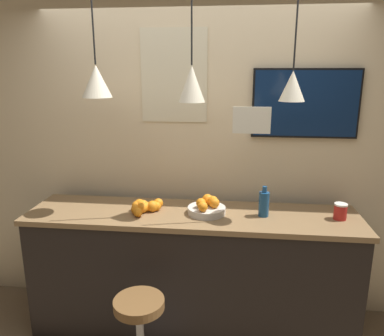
% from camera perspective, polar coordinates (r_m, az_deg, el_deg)
% --- Properties ---
extents(back_wall, '(8.00, 0.06, 2.90)m').
position_cam_1_polar(back_wall, '(3.10, 0.86, 3.81)').
color(back_wall, beige).
rests_on(back_wall, ground_plane).
extents(service_counter, '(2.49, 0.60, 0.99)m').
position_cam_1_polar(service_counter, '(3.05, 0.00, -15.55)').
color(service_counter, black).
rests_on(service_counter, ground_plane).
extents(bar_stool, '(0.38, 0.38, 0.65)m').
position_cam_1_polar(bar_stool, '(2.62, -7.92, -23.46)').
color(bar_stool, '#B7B7BC').
rests_on(bar_stool, ground_plane).
extents(fruit_bowl, '(0.28, 0.28, 0.14)m').
position_cam_1_polar(fruit_bowl, '(2.81, 2.32, -6.01)').
color(fruit_bowl, beige).
rests_on(fruit_bowl, service_counter).
extents(orange_pile, '(0.23, 0.27, 0.09)m').
position_cam_1_polar(orange_pile, '(2.87, -7.16, -5.82)').
color(orange_pile, orange).
rests_on(orange_pile, service_counter).
extents(juice_bottle, '(0.08, 0.08, 0.23)m').
position_cam_1_polar(juice_bottle, '(2.79, 10.90, -5.34)').
color(juice_bottle, navy).
rests_on(juice_bottle, service_counter).
extents(spread_jar, '(0.09, 0.09, 0.12)m').
position_cam_1_polar(spread_jar, '(2.90, 21.67, -6.17)').
color(spread_jar, red).
rests_on(spread_jar, service_counter).
extents(pendant_lamp_left, '(0.21, 0.21, 0.96)m').
position_cam_1_polar(pendant_lamp_left, '(2.78, -14.36, 12.78)').
color(pendant_lamp_left, black).
extents(pendant_lamp_middle, '(0.18, 0.18, 0.98)m').
position_cam_1_polar(pendant_lamp_middle, '(2.62, -0.04, 12.81)').
color(pendant_lamp_middle, black).
extents(pendant_lamp_right, '(0.17, 0.17, 0.97)m').
position_cam_1_polar(pendant_lamp_right, '(2.63, 15.06, 12.13)').
color(pendant_lamp_right, black).
extents(mounted_tv, '(0.81, 0.04, 0.53)m').
position_cam_1_polar(mounted_tv, '(3.03, 16.89, 9.37)').
color(mounted_tv, black).
extents(hanging_menu_board, '(0.24, 0.01, 0.17)m').
position_cam_1_polar(hanging_menu_board, '(2.42, 9.08, 7.19)').
color(hanging_menu_board, white).
extents(wall_poster, '(0.53, 0.01, 0.72)m').
position_cam_1_polar(wall_poster, '(3.03, -2.78, 13.84)').
color(wall_poster, beige).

